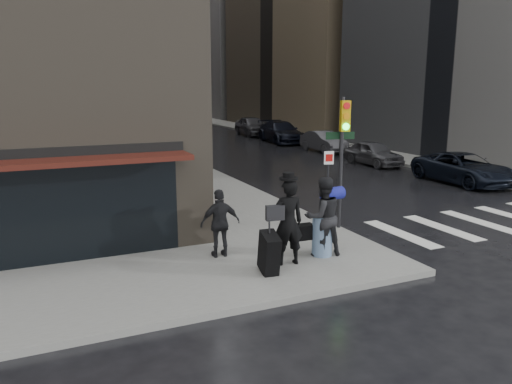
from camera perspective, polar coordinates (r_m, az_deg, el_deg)
ground at (r=12.73m, az=6.88°, el=-7.81°), size 140.00×140.00×0.00m
sidewalk_left at (r=37.99m, az=-14.49°, el=5.31°), size 4.00×50.00×0.15m
sidewalk_right at (r=42.34m, az=3.91°, el=6.33°), size 3.00×50.00×0.15m
crosswalk at (r=18.24m, az=25.90°, el=-2.81°), size 8.50×3.00×0.01m
bldg_right_far at (r=75.90m, az=1.34°, el=18.29°), size 22.00×20.00×25.00m
bldg_distant at (r=89.84m, az=-16.92°, el=19.08°), size 40.00×12.00×32.00m
storefront at (r=12.41m, az=-27.11°, el=-0.82°), size 8.40×1.11×2.83m
man_overcoat at (r=11.60m, az=3.22°, el=-4.02°), size 1.29×1.10×2.25m
man_jeans at (r=12.42m, az=7.58°, el=-2.79°), size 1.41×0.79×1.99m
man_greycoat at (r=12.29m, az=-4.11°, el=-3.58°), size 1.02×0.48×1.70m
traffic_light at (r=14.60m, az=9.73°, el=5.30°), size 0.94×0.54×3.84m
fire_hydrant at (r=18.53m, az=-5.54°, el=0.10°), size 0.42×0.32×0.74m
parked_car_0 at (r=24.20m, az=22.61°, el=2.52°), size 2.36×4.92×1.35m
parked_car_1 at (r=28.30m, az=13.25°, el=4.37°), size 1.63×3.92×1.33m
parked_car_2 at (r=33.45m, az=7.75°, el=5.74°), size 1.46×4.10×1.35m
parked_car_3 at (r=38.53m, az=2.87°, el=6.87°), size 2.82×5.77×1.62m
parked_car_4 at (r=43.98m, az=-0.46°, el=7.57°), size 2.33×5.05×1.68m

